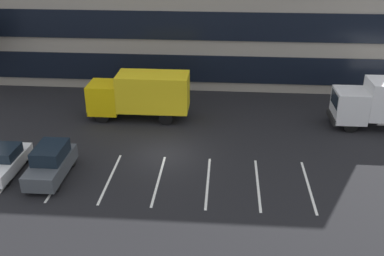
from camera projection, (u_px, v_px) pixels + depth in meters
ground_plane at (165, 155)px, 27.93m from camera, size 120.00×120.00×0.00m
lot_markings at (159, 180)px, 25.23m from camera, size 16.94×5.40×0.01m
box_truck_yellow_all at (141, 94)px, 32.29m from camera, size 7.42×2.46×3.44m
sedan_white at (4, 161)px, 25.74m from camera, size 1.76×4.19×1.50m
suv_charcoal at (51, 163)px, 25.18m from camera, size 1.78×4.20×1.90m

